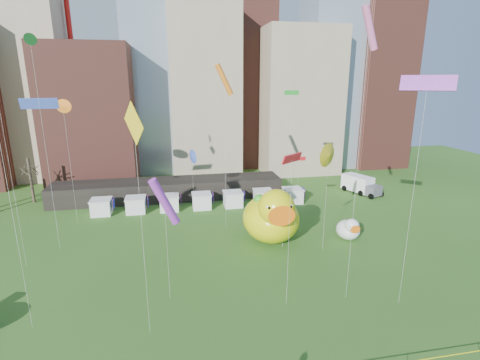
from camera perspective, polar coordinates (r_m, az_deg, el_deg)
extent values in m
cube|color=gray|center=(84.35, -30.43, 14.44)|extent=(14.00, 12.00, 42.00)
cube|color=brown|center=(75.69, -22.40, 9.40)|extent=(16.00, 14.00, 26.00)
cube|color=#8C9EB2|center=(82.41, -13.63, 20.62)|extent=(12.00, 12.00, 55.00)
cube|color=gray|center=(78.31, -5.73, 13.55)|extent=(14.00, 14.00, 34.00)
cube|color=brown|center=(86.94, 0.80, 25.04)|extent=(12.00, 12.00, 68.00)
cube|color=gray|center=(80.78, 9.05, 12.07)|extent=(16.00, 14.00, 30.00)
cube|color=#8C9EB2|center=(88.29, 14.82, 17.88)|extent=(14.00, 12.00, 48.00)
cube|color=brown|center=(91.12, 20.96, 13.52)|extent=(12.00, 12.00, 36.00)
cube|color=black|center=(62.52, -11.14, -1.44)|extent=(38.00, 6.00, 3.20)
cube|color=white|center=(57.97, -21.05, -4.07)|extent=(2.80, 2.80, 2.20)
cube|color=red|center=(57.50, -19.33, -3.53)|extent=(0.08, 1.40, 1.60)
cube|color=white|center=(57.24, -16.12, -3.87)|extent=(2.80, 2.80, 2.20)
cube|color=red|center=(56.93, -14.35, -3.31)|extent=(0.08, 1.40, 1.60)
cube|color=white|center=(56.95, -11.11, -3.64)|extent=(2.80, 2.80, 2.20)
cube|color=red|center=(56.80, -9.31, -3.07)|extent=(0.08, 1.40, 1.60)
cube|color=white|center=(57.10, -6.08, -3.38)|extent=(2.80, 2.80, 2.20)
cube|color=red|center=(57.10, -4.29, -2.81)|extent=(0.08, 1.40, 1.60)
cube|color=white|center=(57.68, -1.12, -3.10)|extent=(2.80, 2.80, 2.20)
cube|color=red|center=(57.84, 0.64, -2.52)|extent=(0.08, 1.40, 1.60)
cube|color=white|center=(58.68, 3.70, -2.80)|extent=(2.80, 2.80, 2.20)
cube|color=red|center=(58.99, 5.41, -2.23)|extent=(0.08, 1.40, 1.60)
cube|color=white|center=(60.09, 8.33, -2.50)|extent=(2.80, 2.80, 2.20)
cube|color=red|center=(60.54, 9.96, -1.94)|extent=(0.08, 1.40, 1.60)
cylinder|color=#382B21|center=(67.84, -30.14, -0.06)|extent=(0.44, 0.44, 7.50)
ellipsoid|color=yellow|center=(45.22, 4.89, -6.05)|extent=(7.29, 8.46, 5.77)
ellipsoid|color=yellow|center=(48.18, 4.01, -4.86)|extent=(1.97, 1.56, 2.34)
sphere|color=yellow|center=(42.07, 5.77, -4.37)|extent=(4.50, 4.50, 4.34)
cone|color=orange|center=(40.45, 6.41, -5.43)|extent=(2.46, 2.04, 2.38)
sphere|color=white|center=(40.51, 4.57, -4.26)|extent=(0.78, 0.78, 0.78)
sphere|color=white|center=(41.10, 7.82, -4.06)|extent=(0.78, 0.78, 0.78)
sphere|color=black|center=(40.18, 4.69, -4.43)|extent=(0.39, 0.39, 0.39)
sphere|color=black|center=(40.77, 7.96, -4.23)|extent=(0.39, 0.39, 0.39)
ellipsoid|color=white|center=(48.03, 16.68, -7.54)|extent=(3.16, 3.62, 2.38)
ellipsoid|color=white|center=(49.17, 16.10, -7.03)|extent=(0.84, 0.68, 0.97)
sphere|color=white|center=(46.77, 17.27, -6.95)|extent=(1.94, 1.94, 1.79)
cone|color=orange|center=(46.15, 17.63, -7.37)|extent=(1.05, 0.89, 0.99)
sphere|color=white|center=(46.08, 16.96, -6.95)|extent=(0.32, 0.32, 0.32)
sphere|color=white|center=(46.46, 18.09, -6.86)|extent=(0.32, 0.32, 0.32)
sphere|color=black|center=(45.95, 17.03, -7.02)|extent=(0.16, 0.16, 0.16)
sphere|color=black|center=(46.33, 18.16, -6.93)|extent=(0.16, 0.16, 0.16)
cylinder|color=silver|center=(45.53, 2.87, -7.07)|extent=(0.03, 0.03, 4.00)
ellipsoid|color=green|center=(44.81, 2.90, -4.70)|extent=(1.24, 1.14, 2.57)
sphere|color=green|center=(44.22, 2.97, -3.09)|extent=(1.70, 1.70, 1.31)
cone|color=green|center=(43.70, 3.15, -3.41)|extent=(0.73, 0.93, 0.46)
sphere|color=green|center=(45.38, 2.86, -6.43)|extent=(0.92, 0.92, 0.92)
cylinder|color=silver|center=(44.07, 6.82, -8.52)|extent=(0.03, 0.03, 3.18)
ellipsoid|color=#7244CE|center=(43.45, 6.89, -6.60)|extent=(1.07, 0.98, 2.21)
sphere|color=#7244CE|center=(42.89, 7.00, -5.21)|extent=(1.46, 1.46, 1.13)
cone|color=#7244CE|center=(42.46, 7.21, -5.52)|extent=(0.62, 0.80, 0.39)
sphere|color=#7244CE|center=(43.98, 6.82, -8.11)|extent=(0.79, 0.79, 0.79)
cube|color=white|center=(68.20, 18.07, -0.45)|extent=(4.41, 5.99, 2.71)
cube|color=#595960|center=(66.31, 20.31, -1.58)|extent=(3.03, 2.73, 1.73)
cylinder|color=black|center=(66.34, 18.52, -1.99)|extent=(0.61, 1.01, 0.97)
cylinder|color=black|center=(68.40, 19.96, -1.61)|extent=(0.61, 1.01, 0.97)
cylinder|color=black|center=(68.58, 16.16, -1.24)|extent=(0.61, 1.01, 0.97)
cylinder|color=black|center=(70.58, 17.62, -0.90)|extent=(0.61, 1.01, 0.97)
cylinder|color=silver|center=(42.70, -32.75, 2.48)|extent=(0.02, 0.02, 23.25)
cylinder|color=silver|center=(31.80, 17.94, 0.52)|extent=(0.02, 0.02, 23.22)
cylinder|color=pink|center=(31.09, 19.81, 21.68)|extent=(1.98, 1.19, 3.25)
cylinder|color=silver|center=(45.48, -28.31, 3.90)|extent=(0.02, 0.02, 23.50)
cone|color=green|center=(45.04, -30.28, 18.68)|extent=(0.65, 1.16, 1.21)
cylinder|color=silver|center=(42.83, 13.34, -3.66)|extent=(0.02, 0.02, 11.39)
cone|color=yellow|center=(41.37, 13.82, 3.82)|extent=(2.17, 2.06, 2.66)
cylinder|color=silver|center=(47.65, -27.85, 0.36)|extent=(0.02, 0.02, 16.96)
cube|color=blue|center=(46.46, -29.16, 10.51)|extent=(3.94, 0.74, 1.19)
cylinder|color=silver|center=(46.87, -2.37, 3.53)|extent=(0.02, 0.02, 19.52)
cylinder|color=orange|center=(45.88, -2.50, 15.55)|extent=(2.32, 0.86, 3.86)
cylinder|color=silver|center=(33.39, -11.41, -11.02)|extent=(0.02, 0.02, 9.36)
cylinder|color=purple|center=(31.62, -11.85, -3.39)|extent=(2.72, 1.63, 4.45)
cylinder|color=silver|center=(49.54, 9.09, -2.00)|extent=(0.02, 0.02, 9.48)
cube|color=red|center=(48.36, 9.32, 3.37)|extent=(1.76, 0.66, 0.55)
cylinder|color=silver|center=(32.02, -32.13, -5.70)|extent=(0.02, 0.02, 18.25)
cylinder|color=silver|center=(52.23, 7.79, 3.69)|extent=(0.02, 0.02, 17.84)
cube|color=green|center=(51.21, 8.16, 13.52)|extent=(1.99, 0.64, 0.62)
cylinder|color=silver|center=(27.88, -15.16, -8.56)|extent=(0.02, 0.02, 16.59)
cube|color=yellow|center=(25.75, -16.45, 8.60)|extent=(1.48, 2.62, 2.98)
cylinder|color=silver|center=(53.84, -7.41, -0.91)|extent=(0.02, 0.02, 8.79)
cone|color=blue|center=(52.79, -7.57, 3.68)|extent=(0.82, 2.02, 2.03)
cylinder|color=silver|center=(53.77, -25.20, 1.81)|extent=(0.02, 0.02, 16.24)
cone|color=orange|center=(52.68, -26.21, 10.43)|extent=(1.63, 1.13, 1.78)
cylinder|color=silver|center=(33.41, 25.53, -3.15)|extent=(0.02, 0.02, 19.21)
cube|color=purple|center=(31.96, 27.55, 13.44)|extent=(3.36, 2.87, 1.19)
cylinder|color=silver|center=(31.28, 7.74, -8.64)|extent=(0.02, 0.02, 13.38)
cube|color=red|center=(29.23, 8.21, 3.44)|extent=(2.10, 1.70, 0.73)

